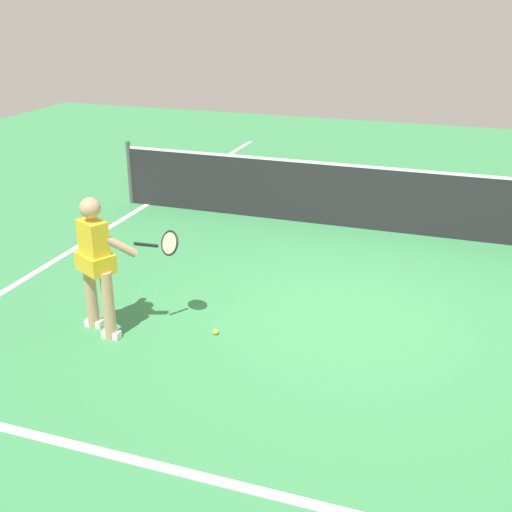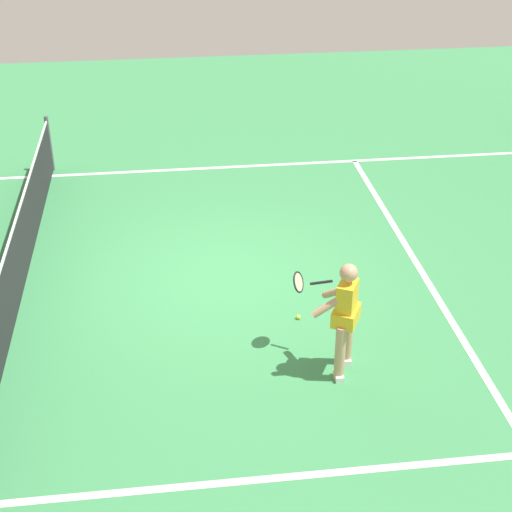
{
  "view_description": "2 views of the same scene",
  "coord_description": "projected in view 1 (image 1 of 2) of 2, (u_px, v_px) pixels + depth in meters",
  "views": [
    {
      "loc": [
        1.17,
        -6.61,
        3.47
      ],
      "look_at": [
        -0.95,
        -0.48,
        0.79
      ],
      "focal_mm": 44.76,
      "sensor_mm": 36.0,
      "label": 1
    },
    {
      "loc": [
        -10.16,
        0.77,
        6.17
      ],
      "look_at": [
        -1.29,
        -0.35,
        1.07
      ],
      "focal_mm": 54.85,
      "sensor_mm": 36.0,
      "label": 2
    }
  ],
  "objects": [
    {
      "name": "tennis_player",
      "position": [
        99.0,
        261.0,
        6.75
      ],
      "size": [
        1.05,
        0.81,
        1.55
      ],
      "color": "tan",
      "rests_on": "ground"
    },
    {
      "name": "court_net",
      "position": [
        387.0,
        199.0,
        9.85
      ],
      "size": [
        9.07,
        0.08,
        1.11
      ],
      "color": "#4C4C51",
      "rests_on": "ground"
    },
    {
      "name": "service_line_marking",
      "position": [
        264.0,
        492.0,
        4.78
      ],
      "size": [
        8.39,
        0.1,
        0.01
      ],
      "primitive_type": "cube",
      "color": "white",
      "rests_on": "ground"
    },
    {
      "name": "tennis_ball_mid",
      "position": [
        216.0,
        332.0,
        6.99
      ],
      "size": [
        0.07,
        0.07,
        0.07
      ],
      "primitive_type": "sphere",
      "color": "#D1E533",
      "rests_on": "ground"
    },
    {
      "name": "sideline_left_marking",
      "position": [
        44.0,
        267.0,
        8.72
      ],
      "size": [
        0.1,
        16.95,
        0.01
      ],
      "primitive_type": "cube",
      "color": "white",
      "rests_on": "ground"
    },
    {
      "name": "ground_plane",
      "position": [
        346.0,
        314.0,
        7.45
      ],
      "size": [
        24.64,
        24.64,
        0.0
      ],
      "primitive_type": "plane",
      "color": "#38844C"
    }
  ]
}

